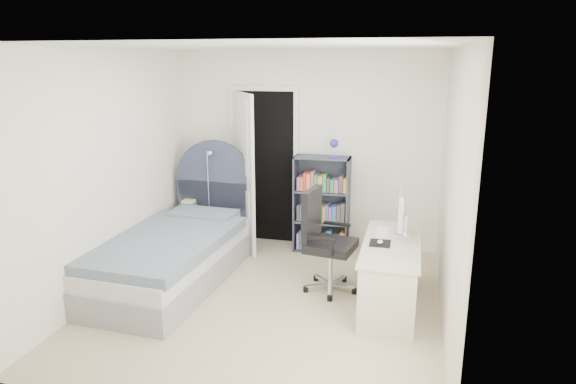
% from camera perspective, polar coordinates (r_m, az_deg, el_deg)
% --- Properties ---
extents(room_shell, '(3.50, 3.70, 2.60)m').
position_cam_1_polar(room_shell, '(4.92, -2.39, 1.10)').
color(room_shell, tan).
rests_on(room_shell, ground).
extents(door, '(0.92, 0.70, 2.06)m').
position_cam_1_polar(door, '(6.61, -4.10, 2.66)').
color(door, black).
rests_on(door, ground).
extents(bed, '(1.20, 2.35, 1.42)m').
position_cam_1_polar(bed, '(5.87, -12.25, -6.48)').
color(bed, gray).
rests_on(bed, ground).
extents(nightstand, '(0.44, 0.44, 0.64)m').
position_cam_1_polar(nightstand, '(6.80, -10.40, -2.56)').
color(nightstand, tan).
rests_on(nightstand, ground).
extents(floor_lamp, '(0.19, 0.19, 1.30)m').
position_cam_1_polar(floor_lamp, '(6.63, -8.64, -1.92)').
color(floor_lamp, silver).
rests_on(floor_lamp, ground).
extents(bookcase, '(0.69, 0.29, 1.46)m').
position_cam_1_polar(bookcase, '(6.49, 3.85, -1.91)').
color(bookcase, '#3A404F').
rests_on(bookcase, ground).
extents(desk, '(0.55, 1.37, 1.12)m').
position_cam_1_polar(desk, '(5.21, 11.32, -8.61)').
color(desk, beige).
rests_on(desk, ground).
extents(office_chair, '(0.58, 0.60, 1.09)m').
position_cam_1_polar(office_chair, '(5.41, 3.91, -4.84)').
color(office_chair, silver).
rests_on(office_chair, ground).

